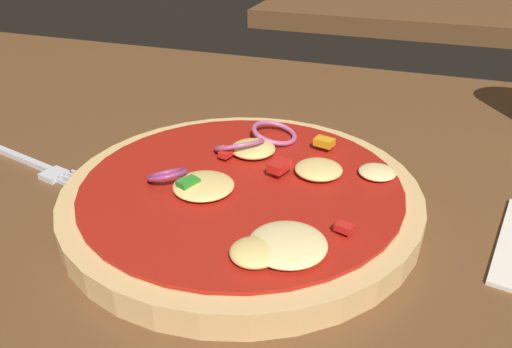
% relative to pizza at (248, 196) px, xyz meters
% --- Properties ---
extents(dining_table, '(1.49, 0.81, 0.04)m').
position_rel_pizza_xyz_m(dining_table, '(-0.01, -0.01, -0.03)').
color(dining_table, brown).
rests_on(dining_table, ground).
extents(pizza, '(0.27, 0.27, 0.04)m').
position_rel_pizza_xyz_m(pizza, '(0.00, 0.00, 0.00)').
color(pizza, tan).
rests_on(pizza, dining_table).
extents(fork, '(0.19, 0.06, 0.01)m').
position_rel_pizza_xyz_m(fork, '(-0.21, 0.01, -0.01)').
color(fork, silver).
rests_on(fork, dining_table).
extents(background_table, '(0.74, 0.55, 0.04)m').
position_rel_pizza_xyz_m(background_table, '(0.10, 1.00, -0.03)').
color(background_table, brown).
rests_on(background_table, ground).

